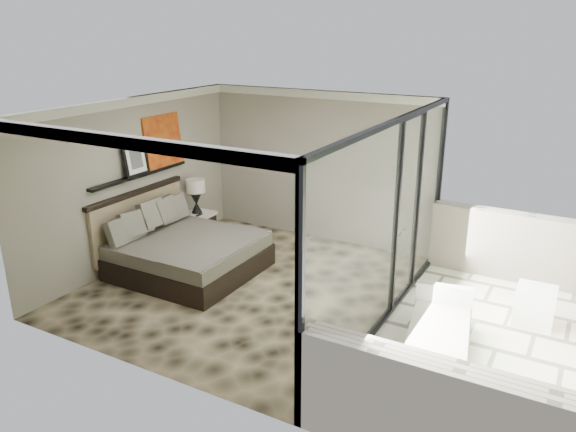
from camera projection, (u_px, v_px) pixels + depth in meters
The scene contains 14 objects.
floor at pixel (247, 286), 8.83m from camera, with size 5.00×5.00×0.00m, color black.
ceiling at pixel (243, 107), 7.94m from camera, with size 4.50×5.00×0.02m, color silver.
back_wall at pixel (319, 166), 10.44m from camera, with size 4.50×0.02×2.80m, color gray.
left_wall at pixel (134, 182), 9.42m from camera, with size 0.02×5.00×2.80m, color gray.
glass_wall at pixel (389, 226), 7.34m from camera, with size 0.08×5.00×2.80m, color white.
terrace_slab at pixel (495, 354), 7.11m from camera, with size 3.00×5.00×0.12m, color beige.
picture_ledge at pixel (140, 175), 9.44m from camera, with size 0.12×2.20×0.05m, color black.
bed at pixel (184, 251), 9.28m from camera, with size 2.17×2.10×1.20m.
nightstand at pixel (198, 225), 10.71m from camera, with size 0.55×0.55×0.55m, color black.
table_lamp at pixel (196, 192), 10.52m from camera, with size 0.36×0.36×0.65m.
abstract_canvas at pixel (163, 141), 9.83m from camera, with size 0.04×0.90×0.90m, color red.
framed_print at pixel (135, 158), 9.22m from camera, with size 0.03×0.50×0.60m, color black.
ottoman at pixel (535, 306), 7.67m from camera, with size 0.51×0.51×0.51m, color white.
lounger at pixel (439, 336), 7.06m from camera, with size 1.00×1.61×0.59m.
Camera 1 is at (4.48, -6.67, 3.88)m, focal length 35.00 mm.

